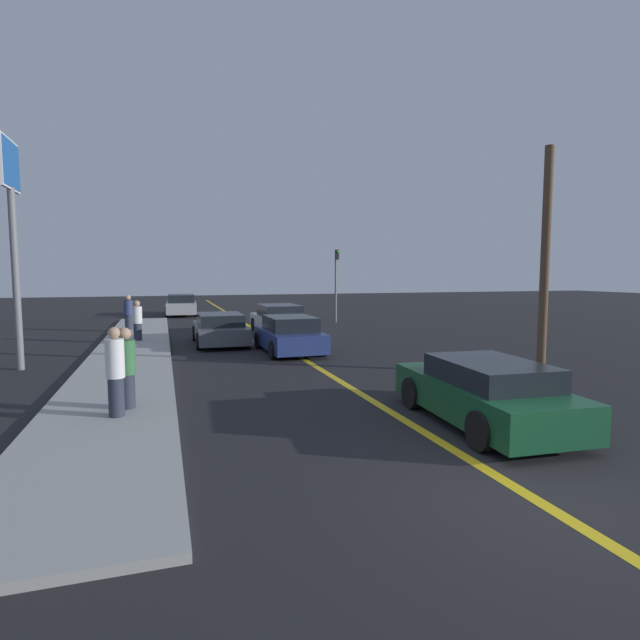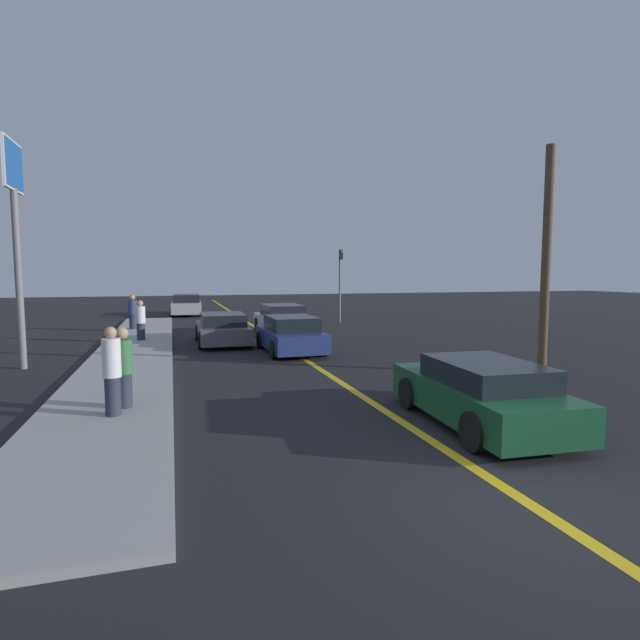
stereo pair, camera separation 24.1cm
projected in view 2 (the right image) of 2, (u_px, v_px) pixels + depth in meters
ground_plane at (532, 506)px, 5.97m from camera, size 120.00×120.00×0.00m
road_center_line at (264, 333)px, 23.15m from camera, size 0.20×60.00×0.01m
sidewalk_left at (134, 353)px, 17.07m from camera, size 2.54×26.47×0.12m
car_near_right_lane at (480, 393)px, 9.12m from camera, size 2.04×4.21×1.21m
car_ahead_center at (291, 335)px, 17.51m from camera, size 1.91×3.94×1.29m
car_far_distant at (222, 329)px, 19.65m from camera, size 2.00×4.24×1.22m
car_parked_left_lot at (282, 319)px, 23.22m from camera, size 2.01×4.51×1.33m
car_oncoming_far at (187, 305)px, 33.24m from camera, size 2.11×4.70×1.39m
pedestrian_near_curb at (112, 371)px, 9.31m from camera, size 0.34×0.34×1.68m
pedestrian_mid_group at (123, 368)px, 9.88m from camera, size 0.38×0.38×1.61m
pedestrian_far_standing at (141, 320)px, 19.91m from camera, size 0.37×0.37×1.59m
pedestrian_by_sign at (133, 312)px, 23.89m from camera, size 0.41×0.41×1.65m
traffic_light at (340, 278)px, 28.12m from camera, size 0.18×0.40×4.10m
roadside_sign at (14, 202)px, 14.11m from camera, size 0.20×1.70×6.51m
utility_pole at (546, 262)px, 13.41m from camera, size 0.24×0.24×6.16m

